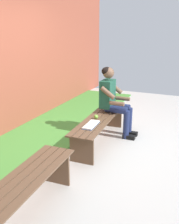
% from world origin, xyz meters
% --- Properties ---
extents(ground_plane, '(10.00, 7.00, 0.04)m').
position_xyz_m(ground_plane, '(1.10, 1.00, -0.02)').
color(ground_plane, '#B2B2AD').
extents(bench_near, '(1.87, 0.51, 0.45)m').
position_xyz_m(bench_near, '(0.00, 0.00, 0.35)').
color(bench_near, brown).
rests_on(bench_near, ground).
extents(bench_far, '(1.84, 0.51, 0.45)m').
position_xyz_m(bench_far, '(2.19, 0.00, 0.35)').
color(bench_far, brown).
rests_on(bench_far, ground).
extents(person_seated, '(0.50, 0.69, 1.26)m').
position_xyz_m(person_seated, '(-0.43, 0.10, 0.69)').
color(person_seated, '#1E513D').
rests_on(person_seated, ground).
extents(apple, '(0.07, 0.07, 0.07)m').
position_xyz_m(apple, '(0.08, -0.03, 0.49)').
color(apple, '#72B738').
rests_on(apple, bench_near).
extents(book_open, '(0.42, 0.18, 0.02)m').
position_xyz_m(book_open, '(0.40, 0.02, 0.46)').
color(book_open, white).
rests_on(book_open, bench_near).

